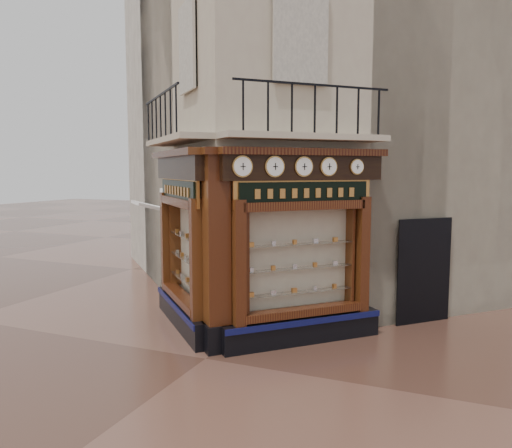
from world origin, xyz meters
The scene contains 16 objects.
ground centered at (0.00, 0.00, 0.00)m, with size 80.00×80.00×0.00m, color #513125.
main_building centered at (0.00, 6.16, 6.00)m, with size 8.00×8.00×12.00m, color beige.
neighbour_left centered at (-2.47, 8.63, 5.50)m, with size 8.00×8.00×11.00m, color beige.
neighbour_right centered at (2.47, 8.63, 5.50)m, with size 8.00×8.00×11.00m, color beige.
shopfront_left centered at (-1.41, 1.57, 1.98)m, with size 2.86×2.86×3.98m.
shopfront_right centered at (1.41, 1.57, 1.98)m, with size 2.86×2.86×3.98m.
corner_pilaster centered at (0.00, 0.50, 1.95)m, with size 0.85×0.85×3.98m.
balcony centered at (0.00, 1.49, 4.22)m, with size 5.94×2.97×1.03m.
clock_a centered at (0.57, 0.47, 3.62)m, with size 0.32×0.32×0.41m.
clock_b centered at (1.04, 0.93, 3.62)m, with size 0.32×0.32×0.41m.
clock_c centered at (1.48, 1.37, 3.62)m, with size 0.32×0.32×0.40m.
clock_d centered at (1.87, 1.77, 3.62)m, with size 0.30×0.30×0.38m.
clock_e centered at (2.34, 2.24, 3.62)m, with size 0.26×0.26×0.32m.
awning centered at (-3.37, 3.16, 0.00)m, with size 1.37×0.82×0.08m, color white, non-canonical shape.
signboard_left centered at (-1.46, 1.51, 3.10)m, with size 2.25×2.25×0.60m.
signboard_right centered at (1.46, 1.51, 3.10)m, with size 2.19×2.19×0.59m.
Camera 1 is at (4.40, -8.02, 3.56)m, focal length 35.00 mm.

